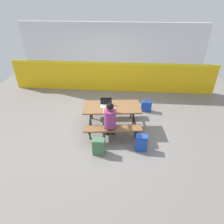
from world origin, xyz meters
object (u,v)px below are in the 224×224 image
at_px(laptop_silver, 106,104).
at_px(satchel_spare, 99,147).
at_px(backpack_dark, 141,143).
at_px(picnic_table_main, 112,111).
at_px(student_nearer, 110,118).
at_px(tote_bag_bright, 146,106).

distance_m(laptop_silver, satchel_spare, 1.27).
distance_m(laptop_silver, backpack_dark, 1.46).
height_order(picnic_table_main, student_nearer, student_nearer).
height_order(student_nearer, tote_bag_bright, student_nearer).
bearing_deg(satchel_spare, picnic_table_main, 77.60).
distance_m(picnic_table_main, backpack_dark, 1.26).
relative_size(laptop_silver, satchel_spare, 0.78).
relative_size(picnic_table_main, satchel_spare, 3.88).
distance_m(backpack_dark, tote_bag_bright, 1.94).
bearing_deg(picnic_table_main, laptop_silver, 173.64).
distance_m(tote_bag_bright, satchel_spare, 2.53).
height_order(laptop_silver, tote_bag_bright, laptop_silver).
xyz_separation_m(picnic_table_main, satchel_spare, (-0.25, -1.12, -0.36)).
xyz_separation_m(laptop_silver, satchel_spare, (-0.08, -1.13, -0.57)).
relative_size(student_nearer, laptop_silver, 3.53).
height_order(student_nearer, satchel_spare, student_nearer).
relative_size(laptop_silver, backpack_dark, 0.78).
relative_size(student_nearer, tote_bag_bright, 2.81).
distance_m(student_nearer, backpack_dark, 1.01).
height_order(student_nearer, backpack_dark, student_nearer).
relative_size(picnic_table_main, student_nearer, 1.42).
xyz_separation_m(student_nearer, laptop_silver, (-0.16, 0.58, 0.08)).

